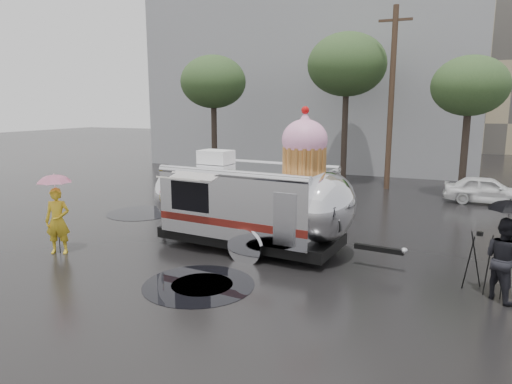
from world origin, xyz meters
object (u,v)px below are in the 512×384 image
at_px(person_left, 58,221).
at_px(tripod, 478,256).
at_px(person_right, 504,259).
at_px(airstream_trailer, 253,199).

bearing_deg(person_left, tripod, -15.01).
distance_m(person_left, person_right, 11.63).
bearing_deg(person_right, airstream_trailer, 36.90).
height_order(person_left, person_right, person_left).
relative_size(person_left, tripod, 1.36).
relative_size(person_left, person_right, 1.03).
distance_m(person_right, tripod, 0.62).
height_order(airstream_trailer, tripod, airstream_trailer).
bearing_deg(airstream_trailer, tripod, -3.04).
height_order(airstream_trailer, person_left, airstream_trailer).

